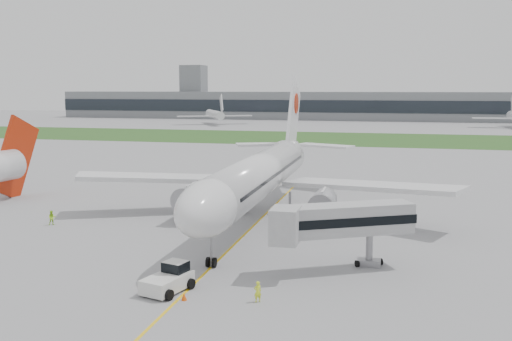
% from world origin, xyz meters
% --- Properties ---
extents(ground, '(600.00, 600.00, 0.00)m').
position_xyz_m(ground, '(0.00, 0.00, 0.00)').
color(ground, gray).
rests_on(ground, ground).
extents(apron_markings, '(70.00, 70.00, 0.04)m').
position_xyz_m(apron_markings, '(0.00, -5.00, 0.00)').
color(apron_markings, yellow).
rests_on(apron_markings, ground).
extents(grass_strip, '(600.00, 50.00, 0.02)m').
position_xyz_m(grass_strip, '(0.00, 120.00, 0.01)').
color(grass_strip, '#2A5B22').
rests_on(grass_strip, ground).
extents(terminal_building, '(320.00, 22.30, 14.00)m').
position_xyz_m(terminal_building, '(0.00, 229.87, 7.00)').
color(terminal_building, gray).
rests_on(terminal_building, ground).
extents(control_tower, '(12.00, 12.00, 56.00)m').
position_xyz_m(control_tower, '(-90.00, 232.00, 0.00)').
color(control_tower, gray).
rests_on(control_tower, ground).
extents(airliner, '(48.13, 53.95, 17.88)m').
position_xyz_m(airliner, '(0.00, 4.87, 5.66)').
color(airliner, silver).
rests_on(airliner, ground).
extents(pushback_tug, '(3.76, 4.73, 2.17)m').
position_xyz_m(pushback_tug, '(-1.37, -21.46, 1.00)').
color(pushback_tug, silver).
rests_on(pushback_tug, ground).
extents(jet_bridge, '(12.31, 9.03, 6.06)m').
position_xyz_m(jet_bridge, '(10.97, -13.44, 4.48)').
color(jet_bridge, '#AFB0B2').
rests_on(jet_bridge, ground).
extents(safety_cone_left, '(0.41, 0.41, 0.56)m').
position_xyz_m(safety_cone_left, '(-3.71, -21.58, 0.28)').
color(safety_cone_left, '#EB4F0C').
rests_on(safety_cone_left, ground).
extents(safety_cone_right, '(0.43, 0.43, 0.60)m').
position_xyz_m(safety_cone_right, '(0.50, -23.18, 0.30)').
color(safety_cone_right, '#EB4F0C').
rests_on(safety_cone_right, ground).
extents(ground_crew_near, '(0.71, 0.66, 1.62)m').
position_xyz_m(ground_crew_near, '(6.00, -22.21, 0.81)').
color(ground_crew_near, '#E7FF2A').
rests_on(ground_crew_near, ground).
extents(ground_crew_far, '(1.07, 1.04, 1.73)m').
position_xyz_m(ground_crew_far, '(-23.09, -4.22, 0.87)').
color(ground_crew_far, '#B0F228').
rests_on(ground_crew_far, ground).
extents(distant_aircraft_left, '(42.92, 41.27, 12.67)m').
position_xyz_m(distant_aircraft_left, '(-61.45, 178.97, 0.00)').
color(distant_aircraft_left, silver).
rests_on(distant_aircraft_left, ground).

